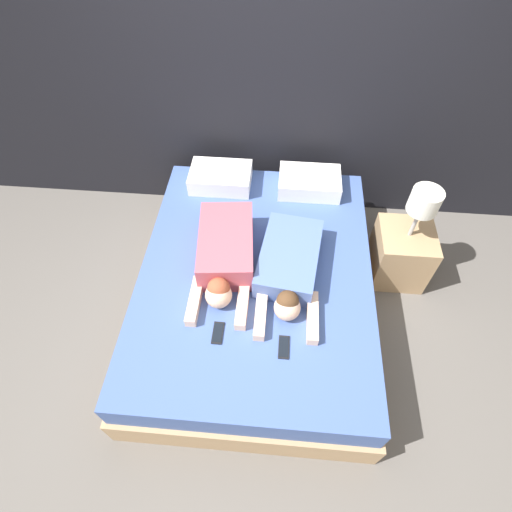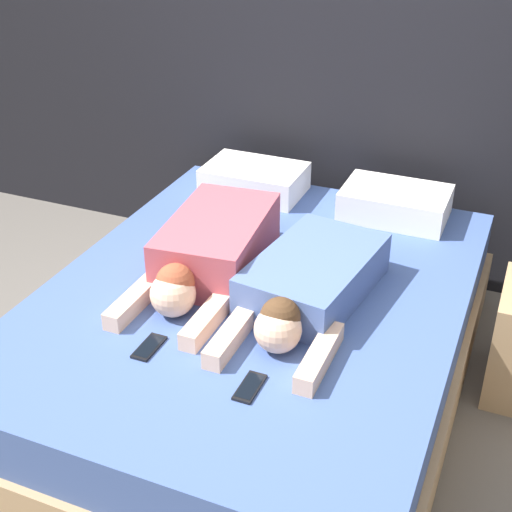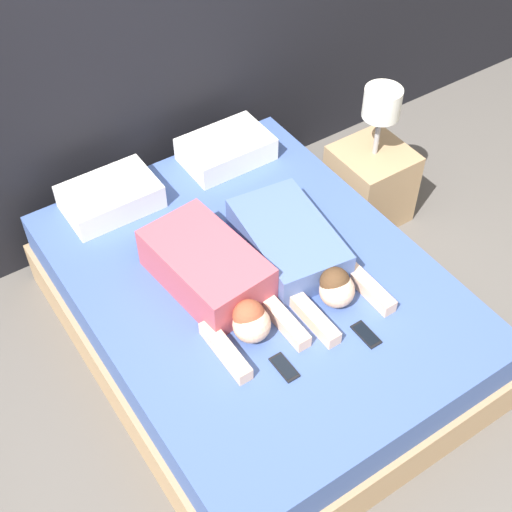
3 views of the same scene
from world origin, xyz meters
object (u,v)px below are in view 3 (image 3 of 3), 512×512
object	(u,v)px
cell_phone_left	(284,367)
person_right	(298,250)
pillow_head_left	(110,197)
person_left	(214,277)
nightstand	(371,178)
bed	(256,310)
pillow_head_right	(226,149)
cell_phone_right	(366,334)

from	to	relation	value
cell_phone_left	person_right	bearing A→B (deg)	48.94
pillow_head_left	person_left	distance (m)	0.84
pillow_head_left	nightstand	world-z (taller)	nightstand
pillow_head_left	nightstand	xyz separation A→B (m)	(1.51, -0.42, -0.29)
pillow_head_left	nightstand	size ratio (longest dim) A/B	0.53
person_right	cell_phone_left	xyz separation A→B (m)	(-0.43, -0.49, -0.08)
cell_phone_left	nightstand	world-z (taller)	nightstand
bed	nightstand	xyz separation A→B (m)	(1.14, 0.44, 0.05)
nightstand	bed	bearing A→B (deg)	-159.01
pillow_head_right	nightstand	world-z (taller)	nightstand
bed	person_right	xyz separation A→B (m)	(0.23, -0.03, 0.35)
person_right	pillow_head_right	bearing A→B (deg)	81.13
cell_phone_right	nightstand	bearing A→B (deg)	47.94
person_left	person_right	distance (m)	0.45
person_left	cell_phone_left	size ratio (longest dim) A/B	6.06
person_right	nightstand	bearing A→B (deg)	27.21
person_right	cell_phone_left	world-z (taller)	person_right
cell_phone_left	cell_phone_right	xyz separation A→B (m)	(0.42, -0.06, 0.00)
bed	pillow_head_left	xyz separation A→B (m)	(-0.37, 0.86, 0.33)
nightstand	person_right	bearing A→B (deg)	-152.79
bed	cell_phone_right	world-z (taller)	cell_phone_right
bed	pillow_head_right	bearing A→B (deg)	66.86
pillow_head_left	bed	bearing A→B (deg)	-66.86
cell_phone_left	cell_phone_right	distance (m)	0.42
pillow_head_left	pillow_head_right	xyz separation A→B (m)	(0.74, 0.00, 0.00)
person_right	cell_phone_left	bearing A→B (deg)	-131.06
bed	person_right	world-z (taller)	person_right
pillow_head_right	person_right	world-z (taller)	person_right
person_left	nightstand	size ratio (longest dim) A/B	1.00
pillow_head_right	person_left	size ratio (longest dim) A/B	0.54
bed	pillow_head_left	distance (m)	0.99
cell_phone_right	nightstand	world-z (taller)	nightstand
pillow_head_right	cell_phone_right	bearing A→B (deg)	-95.79
person_right	cell_phone_right	xyz separation A→B (m)	(-0.01, -0.55, -0.08)
bed	pillow_head_right	xyz separation A→B (m)	(0.37, 0.86, 0.33)
pillow_head_left	person_left	world-z (taller)	person_left
person_left	cell_phone_right	world-z (taller)	person_left
pillow_head_left	person_left	xyz separation A→B (m)	(0.15, -0.83, 0.04)
pillow_head_right	bed	bearing A→B (deg)	-113.14
person_left	nightstand	distance (m)	1.46
pillow_head_left	person_right	world-z (taller)	person_right
bed	cell_phone_left	size ratio (longest dim) A/B	14.17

